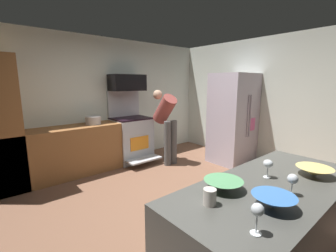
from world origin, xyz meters
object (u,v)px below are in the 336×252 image
object	(u,v)px
oven_range	(131,138)
mixing_bowl_small	(273,201)
mixing_bowl_large	(223,185)
wine_glass_near	(268,164)
wine_glass_far	(257,211)
stock_pot	(93,120)
person_cook	(166,120)
mixing_bowl_prep	(314,171)
refrigerator	(233,118)
wine_glass_mid	(293,180)
mug_coffee	(210,197)
microwave	(127,83)

from	to	relation	value
oven_range	mixing_bowl_small	distance (m)	3.83
mixing_bowl_large	mixing_bowl_small	bearing A→B (deg)	-84.93
wine_glass_near	wine_glass_far	size ratio (longest dim) A/B	0.90
wine_glass_near	stock_pot	xyz separation A→B (m)	(-0.10, 3.39, -0.04)
person_cook	stock_pot	world-z (taller)	person_cook
mixing_bowl_prep	stock_pot	size ratio (longest dim) A/B	0.99
wine_glass_near	stock_pot	size ratio (longest dim) A/B	0.54
refrigerator	wine_glass_mid	size ratio (longest dim) A/B	11.86
mug_coffee	stock_pot	xyz separation A→B (m)	(0.61, 3.36, 0.02)
stock_pot	refrigerator	bearing A→B (deg)	-30.81
oven_range	wine_glass_near	bearing A→B (deg)	-102.06
refrigerator	person_cook	world-z (taller)	refrigerator
refrigerator	mug_coffee	distance (m)	3.60
mixing_bowl_small	stock_pot	world-z (taller)	stock_pot
microwave	wine_glass_near	xyz separation A→B (m)	(-0.72, -3.47, -0.67)
refrigerator	wine_glass_near	bearing A→B (deg)	-140.70
person_cook	wine_glass_far	distance (m)	3.65
mixing_bowl_prep	wine_glass_far	bearing A→B (deg)	-175.95
oven_range	refrigerator	bearing A→B (deg)	-41.64
person_cook	refrigerator	bearing A→B (deg)	-36.03
mixing_bowl_prep	wine_glass_near	distance (m)	0.43
refrigerator	mug_coffee	world-z (taller)	refrigerator
mug_coffee	mixing_bowl_prep	bearing A→B (deg)	-14.44
wine_glass_near	wine_glass_mid	distance (m)	0.31
oven_range	wine_glass_far	size ratio (longest dim) A/B	8.71
wine_glass_near	wine_glass_mid	bearing A→B (deg)	-122.84
mixing_bowl_prep	microwave	bearing A→B (deg)	84.20
wine_glass_near	wine_glass_far	xyz separation A→B (m)	(-0.75, -0.32, 0.01)
mixing_bowl_prep	mug_coffee	xyz separation A→B (m)	(-1.05, 0.27, 0.02)
mixing_bowl_large	mixing_bowl_small	world-z (taller)	mixing_bowl_small
wine_glass_mid	mixing_bowl_large	bearing A→B (deg)	128.65
mixing_bowl_large	wine_glass_far	world-z (taller)	wine_glass_far
wine_glass_near	stock_pot	world-z (taller)	wine_glass_near
wine_glass_mid	mixing_bowl_prep	bearing A→B (deg)	2.25
mixing_bowl_small	wine_glass_near	world-z (taller)	wine_glass_near
oven_range	refrigerator	world-z (taller)	refrigerator
wine_glass_near	mug_coffee	world-z (taller)	wine_glass_near
wine_glass_near	mug_coffee	bearing A→B (deg)	177.43
mixing_bowl_small	mixing_bowl_prep	distance (m)	0.77
mixing_bowl_small	stock_pot	bearing A→B (deg)	84.85
wine_glass_far	stock_pot	distance (m)	3.77
mixing_bowl_large	wine_glass_near	world-z (taller)	wine_glass_near
wine_glass_far	mug_coffee	world-z (taller)	wine_glass_far
wine_glass_far	person_cook	bearing A→B (deg)	57.54
mug_coffee	stock_pot	bearing A→B (deg)	79.74
microwave	stock_pot	distance (m)	1.09
person_cook	wine_glass_mid	bearing A→B (deg)	-114.44
mixing_bowl_small	microwave	bearing A→B (deg)	72.84
microwave	mug_coffee	distance (m)	3.80
oven_range	microwave	world-z (taller)	microwave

